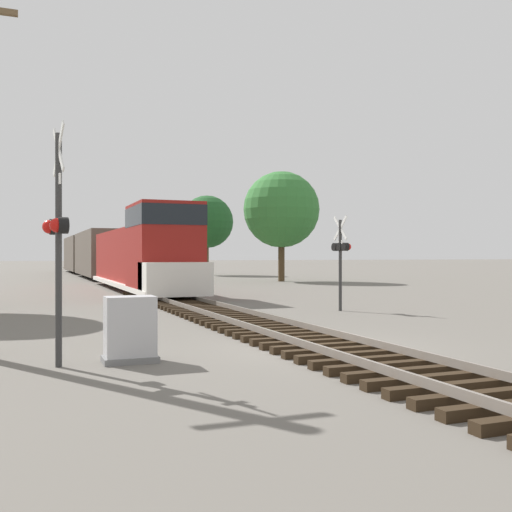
# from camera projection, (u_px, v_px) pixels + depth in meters

# --- Properties ---
(ground_plane) EXTENTS (400.00, 400.00, 0.00)m
(ground_plane) POSITION_uv_depth(u_px,v_px,m) (320.00, 349.00, 13.17)
(ground_plane) COLOR #666059
(rail_track_bed) EXTENTS (2.60, 160.00, 0.31)m
(rail_track_bed) POSITION_uv_depth(u_px,v_px,m) (320.00, 343.00, 13.17)
(rail_track_bed) COLOR black
(rail_track_bed) RESTS_ON ground
(freight_train) EXTENTS (2.92, 54.72, 4.43)m
(freight_train) POSITION_uv_depth(u_px,v_px,m) (101.00, 255.00, 50.21)
(freight_train) COLOR maroon
(freight_train) RESTS_ON ground
(crossing_signal_near) EXTENTS (0.44, 1.01, 4.48)m
(crossing_signal_near) POSITION_uv_depth(u_px,v_px,m) (57.00, 232.00, 11.01)
(crossing_signal_near) COLOR #333333
(crossing_signal_near) RESTS_ON ground
(crossing_signal_far) EXTENTS (0.35, 1.01, 3.53)m
(crossing_signal_far) POSITION_uv_depth(u_px,v_px,m) (341.00, 251.00, 22.08)
(crossing_signal_far) COLOR #333333
(crossing_signal_far) RESTS_ON ground
(relay_cabinet) EXTENTS (1.04, 0.68, 1.27)m
(relay_cabinet) POSITION_uv_depth(u_px,v_px,m) (130.00, 330.00, 11.52)
(relay_cabinet) COLOR slate
(relay_cabinet) RESTS_ON ground
(tree_mid_background) EXTENTS (5.92, 5.92, 8.55)m
(tree_mid_background) POSITION_uv_depth(u_px,v_px,m) (281.00, 210.00, 46.47)
(tree_mid_background) COLOR #473521
(tree_mid_background) RESTS_ON ground
(tree_deep_background) EXTENTS (5.33, 5.33, 8.09)m
(tree_deep_background) POSITION_uv_depth(u_px,v_px,m) (207.00, 222.00, 60.70)
(tree_deep_background) COLOR brown
(tree_deep_background) RESTS_ON ground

